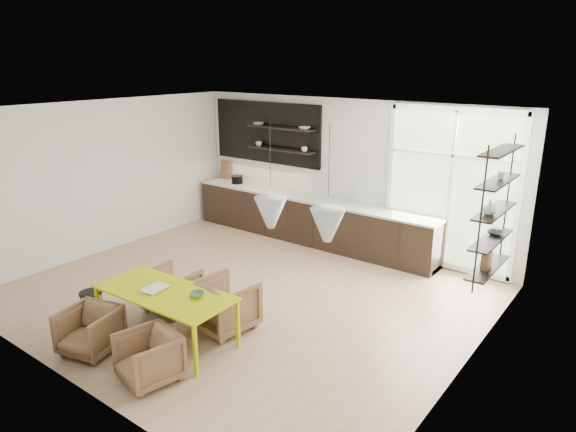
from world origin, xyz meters
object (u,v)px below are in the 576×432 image
(armchair_back_right, at_px, (224,305))
(wire_stool, at_px, (92,302))
(dining_table, at_px, (165,295))
(armchair_front_left, at_px, (90,331))
(armchair_back_left, at_px, (172,290))
(armchair_front_right, at_px, (149,357))

(armchair_back_right, distance_m, wire_stool, 1.95)
(dining_table, bearing_deg, armchair_back_right, 55.57)
(armchair_front_left, relative_size, wire_stool, 1.52)
(armchair_back_left, height_order, armchair_front_right, armchair_back_left)
(armchair_front_left, relative_size, armchair_front_right, 1.01)
(armchair_back_left, relative_size, armchair_back_right, 0.90)
(armchair_back_left, relative_size, armchair_front_right, 1.08)
(armchair_back_left, distance_m, armchair_back_right, 1.01)
(wire_stool, bearing_deg, dining_table, 13.13)
(dining_table, xyz_separation_m, armchair_front_left, (-0.53, -0.80, -0.35))
(armchair_back_left, xyz_separation_m, armchair_back_right, (1.01, 0.06, 0.04))
(dining_table, relative_size, wire_stool, 4.47)
(armchair_back_left, bearing_deg, armchair_front_left, 87.74)
(armchair_back_left, bearing_deg, dining_table, 129.30)
(armchair_back_left, xyz_separation_m, wire_stool, (-0.68, -0.91, -0.04))
(armchair_back_right, relative_size, wire_stool, 1.80)
(armchair_front_left, distance_m, wire_stool, 0.90)
(dining_table, distance_m, armchair_front_left, 1.02)
(armchair_front_right, bearing_deg, armchair_back_left, 143.35)
(armchair_front_left, distance_m, armchair_front_right, 1.09)
(dining_table, xyz_separation_m, armchair_back_right, (0.42, 0.67, -0.29))
(armchair_front_right, bearing_deg, dining_table, 140.22)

